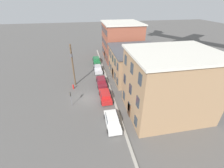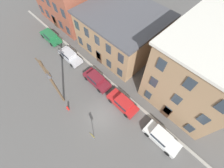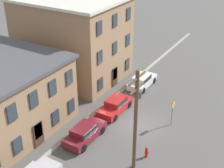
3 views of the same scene
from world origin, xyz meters
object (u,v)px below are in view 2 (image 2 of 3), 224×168
(car_green, at_px, (51,36))
(fire_hydrant, at_px, (68,108))
(car_red, at_px, (123,103))
(utility_pole, at_px, (53,83))
(caution_sign, at_px, (93,136))
(car_silver, at_px, (70,55))
(car_maroon, at_px, (96,79))
(car_white, at_px, (161,137))

(car_green, bearing_deg, fire_hydrant, -23.73)
(car_red, xyz_separation_m, utility_pole, (-6.17, -5.32, 3.98))
(utility_pole, bearing_deg, car_green, 154.93)
(car_green, relative_size, fire_hydrant, 4.58)
(car_red, bearing_deg, fire_hydrant, -129.44)
(caution_sign, relative_size, utility_pole, 0.32)
(car_silver, bearing_deg, caution_sign, -24.28)
(car_green, height_order, car_red, same)
(car_silver, xyz_separation_m, car_maroon, (6.51, 0.05, 0.00))
(car_maroon, distance_m, car_white, 11.51)
(car_green, distance_m, car_silver, 6.09)
(car_maroon, relative_size, utility_pole, 0.52)
(car_green, height_order, fire_hydrant, car_green)
(car_white, distance_m, caution_sign, 8.03)
(car_green, height_order, car_silver, same)
(car_red, bearing_deg, caution_sign, -83.09)
(car_green, relative_size, caution_sign, 1.63)
(car_green, distance_m, caution_sign, 19.55)
(caution_sign, bearing_deg, fire_hydrant, 179.34)
(car_white, xyz_separation_m, utility_pole, (-12.36, -5.37, 3.98))
(car_green, relative_size, car_maroon, 1.00)
(car_green, xyz_separation_m, car_silver, (6.08, -0.24, 0.00))
(car_maroon, bearing_deg, car_green, 179.10)
(car_green, distance_m, car_white, 24.10)
(car_white, bearing_deg, utility_pole, -156.53)
(car_silver, distance_m, car_maroon, 6.51)
(car_red, bearing_deg, car_maroon, -179.79)
(car_green, xyz_separation_m, car_red, (17.92, -0.18, 0.00))
(caution_sign, height_order, fire_hydrant, caution_sign)
(car_maroon, distance_m, fire_hydrant, 5.68)
(car_red, distance_m, caution_sign, 5.85)
(car_red, distance_m, car_white, 6.19)
(car_green, xyz_separation_m, utility_pole, (11.74, -5.49, 3.98))
(car_green, relative_size, car_silver, 1.00)
(car_maroon, height_order, fire_hydrant, car_maroon)
(car_silver, xyz_separation_m, car_red, (11.83, 0.07, 0.00))
(car_silver, height_order, caution_sign, caution_sign)
(car_white, bearing_deg, caution_sign, -133.61)
(car_red, bearing_deg, car_white, 0.47)
(car_red, bearing_deg, car_green, 179.43)
(car_silver, height_order, car_red, same)
(utility_pole, bearing_deg, car_maroon, 80.89)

